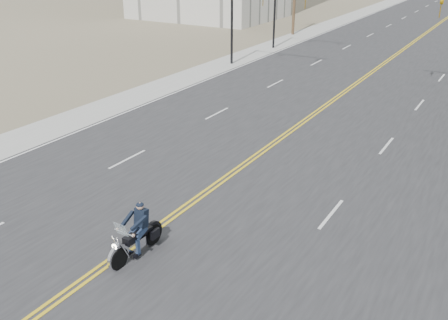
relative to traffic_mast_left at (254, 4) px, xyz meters
name	(u,v)px	position (x,y,z in m)	size (l,w,h in m)	color
road	(446,19)	(8.98, 38.00, -4.93)	(20.00, 200.00, 0.01)	#303033
sidewalk_left	(361,13)	(-2.52, 38.00, -4.93)	(3.00, 200.00, 0.01)	#A5A5A0
traffic_mast_left	(254,4)	(0.00, 0.00, 0.00)	(7.10, 0.26, 7.00)	black
motorcyclist	(135,232)	(9.47, -25.82, -4.03)	(0.99, 2.32, 1.81)	black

